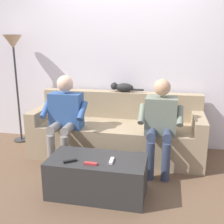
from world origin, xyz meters
TOP-DOWN VIEW (x-y plane):
  - ground_plane at (0.00, 0.60)m, footprint 8.00×8.00m
  - back_wall at (0.00, -0.61)m, footprint 4.46×0.06m
  - couch at (0.00, -0.14)m, footprint 2.34×0.83m
  - coffee_table at (0.00, 0.95)m, footprint 1.01×0.52m
  - person_left_seated at (-0.61, 0.24)m, footprint 0.53×0.55m
  - person_right_seated at (0.61, 0.28)m, footprint 0.57×0.49m
  - cat_on_backrest at (-0.03, -0.42)m, footprint 0.49×0.15m
  - remote_white at (-0.16, 0.99)m, footprint 0.04×0.14m
  - remote_black at (0.24, 1.09)m, footprint 0.13×0.11m
  - remote_red at (0.03, 1.10)m, footprint 0.13×0.04m
  - floor_lamp at (1.61, -0.32)m, footprint 0.28×0.28m

SIDE VIEW (x-z plane):
  - ground_plane at x=0.00m, z-range 0.00..0.00m
  - coffee_table at x=0.00m, z-range 0.00..0.40m
  - couch at x=0.00m, z-range -0.12..0.73m
  - remote_black at x=0.24m, z-range 0.40..0.42m
  - remote_red at x=0.03m, z-range 0.40..0.42m
  - remote_white at x=-0.16m, z-range 0.40..0.42m
  - person_left_seated at x=-0.61m, z-range 0.09..1.22m
  - person_right_seated at x=0.61m, z-range 0.08..1.24m
  - cat_on_backrest at x=-0.03m, z-range 0.84..0.98m
  - floor_lamp at x=1.61m, z-range 0.57..2.22m
  - back_wall at x=0.00m, z-range 0.00..2.80m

